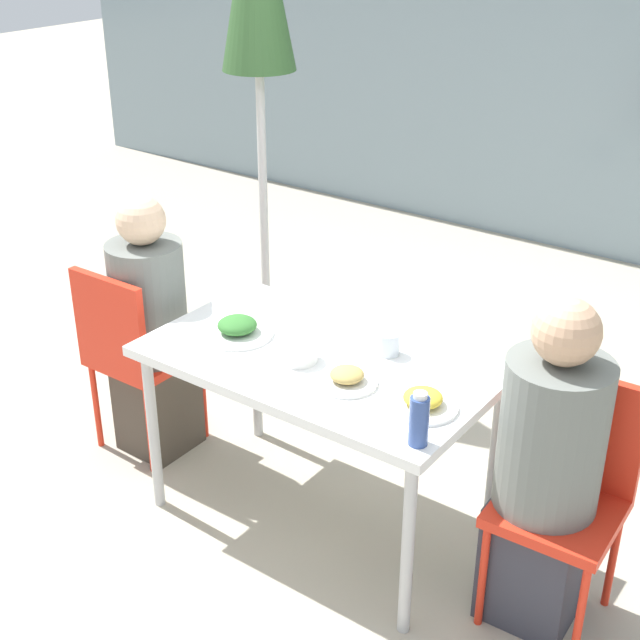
# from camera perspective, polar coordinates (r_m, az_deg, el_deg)

# --- Properties ---
(ground_plane) EXTENTS (24.00, 24.00, 0.00)m
(ground_plane) POSITION_cam_1_polar(r_m,az_deg,el_deg) (3.74, 0.00, -12.48)
(ground_plane) COLOR #B2A893
(dining_table) EXTENTS (1.31, 0.76, 0.75)m
(dining_table) POSITION_cam_1_polar(r_m,az_deg,el_deg) (3.35, 0.00, -3.30)
(dining_table) COLOR white
(dining_table) RESTS_ON ground
(chair_left) EXTENTS (0.40, 0.40, 0.89)m
(chair_left) POSITION_cam_1_polar(r_m,az_deg,el_deg) (3.95, -12.02, -1.70)
(chair_left) COLOR red
(chair_left) RESTS_ON ground
(person_left) EXTENTS (0.32, 0.32, 1.20)m
(person_left) POSITION_cam_1_polar(r_m,az_deg,el_deg) (3.94, -10.74, -0.90)
(person_left) COLOR #473D33
(person_left) RESTS_ON ground
(chair_right) EXTENTS (0.41, 0.41, 0.89)m
(chair_right) POSITION_cam_1_polar(r_m,az_deg,el_deg) (3.16, 15.59, -9.89)
(chair_right) COLOR red
(chair_right) RESTS_ON ground
(person_right) EXTENTS (0.35, 0.35, 1.22)m
(person_right) POSITION_cam_1_polar(r_m,az_deg,el_deg) (3.08, 14.31, -9.64)
(person_right) COLOR #383842
(person_right) RESTS_ON ground
(plate_0) EXTENTS (0.28, 0.28, 0.08)m
(plate_0) POSITION_cam_1_polar(r_m,az_deg,el_deg) (3.47, -5.31, -0.55)
(plate_0) COLOR white
(plate_0) RESTS_ON dining_table
(plate_1) EXTENTS (0.22, 0.22, 0.06)m
(plate_1) POSITION_cam_1_polar(r_m,az_deg,el_deg) (3.13, 1.74, -3.74)
(plate_1) COLOR white
(plate_1) RESTS_ON dining_table
(plate_2) EXTENTS (0.24, 0.24, 0.07)m
(plate_2) POSITION_cam_1_polar(r_m,az_deg,el_deg) (3.01, 6.60, -5.21)
(plate_2) COLOR white
(plate_2) RESTS_ON dining_table
(bottle) EXTENTS (0.06, 0.06, 0.19)m
(bottle) POSITION_cam_1_polar(r_m,az_deg,el_deg) (2.80, 6.36, -6.37)
(bottle) COLOR #334C8E
(bottle) RESTS_ON dining_table
(drinking_cup) EXTENTS (0.08, 0.08, 0.09)m
(drinking_cup) POSITION_cam_1_polar(r_m,az_deg,el_deg) (3.32, 4.41, -1.52)
(drinking_cup) COLOR silver
(drinking_cup) RESTS_ON dining_table
(salad_bowl) EXTENTS (0.14, 0.14, 0.06)m
(salad_bowl) POSITION_cam_1_polar(r_m,az_deg,el_deg) (3.27, -1.39, -2.13)
(salad_bowl) COLOR white
(salad_bowl) RESTS_ON dining_table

